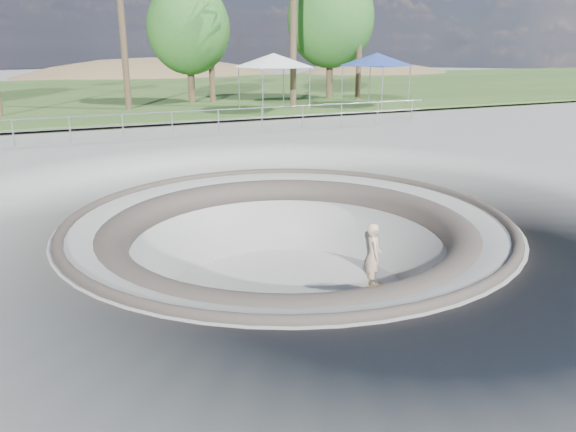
# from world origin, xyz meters

# --- Properties ---
(ground) EXTENTS (180.00, 180.00, 0.00)m
(ground) POSITION_xyz_m (0.00, 0.00, 0.00)
(ground) COLOR gray
(ground) RESTS_ON ground
(skate_bowl) EXTENTS (14.00, 14.00, 4.10)m
(skate_bowl) POSITION_xyz_m (0.00, 0.00, -1.83)
(skate_bowl) COLOR gray
(skate_bowl) RESTS_ON ground
(grass_strip) EXTENTS (180.00, 36.00, 0.12)m
(grass_strip) POSITION_xyz_m (0.00, 34.00, 0.22)
(grass_strip) COLOR #2E5321
(grass_strip) RESTS_ON ground
(distant_hills) EXTENTS (103.20, 45.00, 28.60)m
(distant_hills) POSITION_xyz_m (3.78, 57.17, -7.02)
(distant_hills) COLOR brown
(distant_hills) RESTS_ON ground
(safety_railing) EXTENTS (25.00, 0.06, 1.03)m
(safety_railing) POSITION_xyz_m (0.00, 12.00, 0.69)
(safety_railing) COLOR #93969B
(safety_railing) RESTS_ON ground
(skateboard) EXTENTS (0.83, 0.44, 0.08)m
(skateboard) POSITION_xyz_m (1.96, -0.64, -1.83)
(skateboard) COLOR olive
(skateboard) RESTS_ON ground
(skater) EXTENTS (0.57, 0.69, 1.63)m
(skater) POSITION_xyz_m (1.96, -0.64, -1.00)
(skater) COLOR #DDB38F
(skater) RESTS_ON skateboard
(canopy_white) EXTENTS (6.08, 6.08, 3.09)m
(canopy_white) POSITION_xyz_m (7.03, 18.00, 2.98)
(canopy_white) COLOR #93969B
(canopy_white) RESTS_ON ground
(canopy_blue) EXTENTS (5.56, 5.56, 3.06)m
(canopy_blue) POSITION_xyz_m (13.62, 18.00, 2.96)
(canopy_blue) COLOR #93969B
(canopy_blue) RESTS_ON ground
(bushy_tree_mid) EXTENTS (5.11, 4.64, 7.37)m
(bushy_tree_mid) POSITION_xyz_m (3.97, 24.27, 4.74)
(bushy_tree_mid) COLOR brown
(bushy_tree_mid) RESTS_ON ground
(bushy_tree_right) EXTENTS (5.87, 5.34, 8.47)m
(bushy_tree_right) POSITION_xyz_m (13.34, 23.42, 5.42)
(bushy_tree_right) COLOR brown
(bushy_tree_right) RESTS_ON ground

